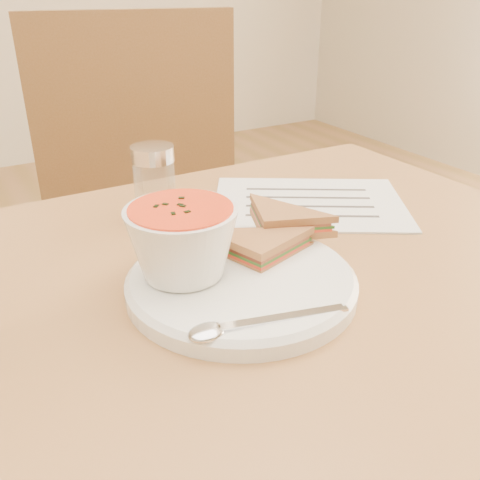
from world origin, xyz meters
TOP-DOWN VIEW (x-y plane):
  - chair_far at (0.11, 0.47)m, footprint 0.52×0.52m
  - plate at (0.01, -0.03)m, footprint 0.25×0.25m
  - soup_bowl at (-0.04, -0.00)m, footprint 0.13×0.13m
  - sandwich_half_a at (0.03, -0.04)m, footprint 0.12×0.12m
  - sandwich_half_b at (0.07, 0.01)m, footprint 0.12×0.12m
  - spoon at (-0.02, -0.12)m, footprint 0.19×0.08m
  - paper_menu at (0.23, 0.13)m, footprint 0.35×0.33m
  - condiment_shaker at (0.01, 0.20)m, footprint 0.06×0.06m

SIDE VIEW (x-z plane):
  - chair_far at x=0.11m, z-range 0.00..1.00m
  - paper_menu at x=0.23m, z-range 0.75..0.75m
  - plate at x=0.01m, z-range 0.75..0.77m
  - spoon at x=-0.02m, z-range 0.77..0.78m
  - sandwich_half_a at x=0.03m, z-range 0.77..0.80m
  - sandwich_half_b at x=0.07m, z-range 0.78..0.80m
  - condiment_shaker at x=0.01m, z-range 0.75..0.86m
  - soup_bowl at x=-0.04m, z-range 0.77..0.85m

